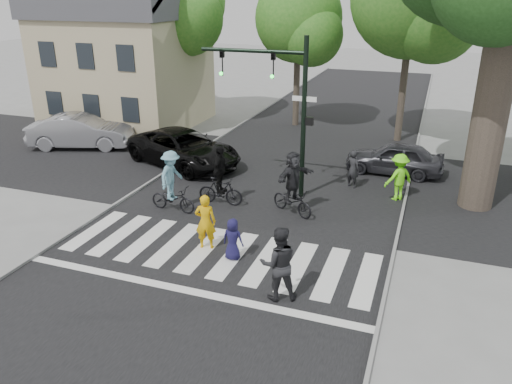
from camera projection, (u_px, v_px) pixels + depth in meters
ground at (204, 268)px, 14.35m from camera, size 120.00×120.00×0.00m
road_stem at (262, 203)px, 18.71m from camera, size 10.00×70.00×0.01m
road_cross at (285, 177)px, 21.32m from camera, size 70.00×10.00×0.01m
curb_left at (145, 186)px, 20.28m from camera, size 0.10×70.00×0.10m
curb_right at (400, 222)px, 17.10m from camera, size 0.10×70.00×0.10m
crosswalk at (214, 257)px, 14.93m from camera, size 10.00×3.85×0.01m
traffic_signal at (282, 95)px, 18.18m from camera, size 4.45×0.29×6.00m
bg_tree_0 at (109, 13)px, 30.31m from camera, size 5.46×5.20×8.97m
bg_tree_1 at (178, 5)px, 28.08m from camera, size 6.09×5.80×9.80m
bg_tree_2 at (302, 23)px, 27.21m from camera, size 5.04×4.80×8.40m
bg_tree_3 at (419, 1)px, 23.70m from camera, size 6.30×6.00×10.20m
house at (125, 58)px, 28.73m from camera, size 8.40×8.10×8.82m
pedestrian_woman at (205, 222)px, 15.19m from camera, size 0.73×0.57×1.77m
pedestrian_child at (233, 239)px, 14.64m from camera, size 0.64×0.42×1.29m
pedestrian_adult at (279, 264)px, 12.62m from camera, size 1.21×1.10×2.02m
cyclist_left at (172, 186)px, 17.74m from camera, size 1.83×1.21×2.26m
cyclist_mid at (220, 181)px, 18.33m from camera, size 1.74×1.06×2.25m
cyclist_right at (293, 187)px, 17.51m from camera, size 1.90×1.75×2.31m
car_suv at (184, 148)px, 22.56m from camera, size 6.27×4.59×1.58m
car_silver at (80, 131)px, 25.08m from camera, size 5.38×3.32×1.67m
car_grey at (394, 158)px, 21.54m from camera, size 4.17×1.78×1.40m
bystander_hivis at (399, 177)px, 18.74m from camera, size 1.32×1.29×1.81m
bystander_dark at (353, 169)px, 19.99m from camera, size 0.67×0.58×1.56m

